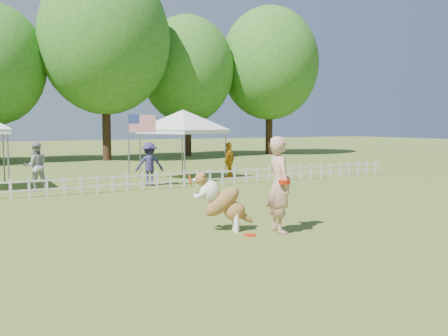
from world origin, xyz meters
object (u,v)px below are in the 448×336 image
handler (279,185)px  canopy_tent_right (183,145)px  flag_pole (129,151)px  spectator_b (149,164)px  dog (223,202)px  spectator_a (36,166)px  spectator_c (229,160)px  frisbee_on_turf (250,235)px

handler → canopy_tent_right: bearing=-1.0°
handler → flag_pole: bearing=15.8°
flag_pole → spectator_b: flag_pole is taller
dog → spectator_a: (-2.35, 8.44, 0.19)m
canopy_tent_right → spectator_b: 2.40m
canopy_tent_right → flag_pole: size_ratio=1.05×
dog → spectator_c: size_ratio=0.83×
frisbee_on_turf → handler: bearing=-1.9°
handler → dog: handler is taller
canopy_tent_right → spectator_c: bearing=-43.3°
spectator_b → spectator_c: 3.68m
handler → spectator_c: bearing=-11.4°
spectator_a → spectator_c: 7.33m
spectator_a → dog: bearing=102.2°
spectator_b → canopy_tent_right: bearing=-130.6°
frisbee_on_turf → flag_pole: size_ratio=0.10×
handler → flag_pole: size_ratio=0.76×
spectator_c → canopy_tent_right: bearing=-59.8°
handler → frisbee_on_turf: 1.16m
dog → flag_pole: flag_pole is taller
handler → spectator_a: handler is taller
spectator_b → spectator_c: bearing=-154.9°
handler → spectator_a: (-3.29, 9.05, -0.16)m
frisbee_on_turf → canopy_tent_right: bearing=73.0°
handler → spectator_b: 8.54m
spectator_a → frisbee_on_turf: bearing=102.8°
flag_pole → handler: bearing=-72.2°
spectator_a → spectator_c: (7.33, 0.16, -0.07)m
canopy_tent_right → flag_pole: 3.37m
frisbee_on_turf → flag_pole: (0.18, 7.99, 1.26)m
canopy_tent_right → spectator_b: bearing=-167.4°
dog → spectator_c: bearing=79.5°
dog → flag_pole: bearing=106.1°
flag_pole → spectator_b: bearing=43.6°
canopy_tent_right → spectator_b: canopy_tent_right is taller
spectator_a → spectator_b: spectator_a is taller
handler → dog: 1.17m
dog → frisbee_on_turf: bearing=-45.4°
spectator_a → spectator_b: 3.75m
flag_pole → spectator_a: size_ratio=1.59×
handler → spectator_c: (4.04, 9.20, -0.23)m
spectator_b → spectator_c: size_ratio=1.04×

